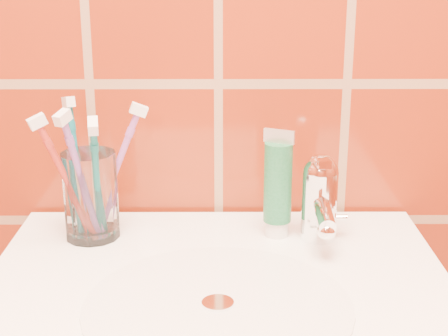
{
  "coord_description": "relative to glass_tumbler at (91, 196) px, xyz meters",
  "views": [
    {
      "loc": [
        0.0,
        0.24,
        1.23
      ],
      "look_at": [
        0.01,
        1.08,
        0.95
      ],
      "focal_mm": 55.0,
      "sensor_mm": 36.0,
      "label": 1
    }
  ],
  "objects": [
    {
      "name": "toothbrush_3",
      "position": [
        -0.02,
        0.01,
        0.03
      ],
      "size": [
        0.08,
        0.1,
        0.2
      ],
      "primitive_type": null,
      "rotation": [
        0.21,
        0.0,
        -2.63
      ],
      "color": "#0D6574",
      "rests_on": "glass_tumbler"
    },
    {
      "name": "toothpaste_tube",
      "position": [
        0.25,
        0.0,
        0.01
      ],
      "size": [
        0.04,
        0.04,
        0.15
      ],
      "rotation": [
        0.0,
        0.0,
        -0.44
      ],
      "color": "white",
      "rests_on": "pedestal_sink"
    },
    {
      "name": "glass_tumbler",
      "position": [
        0.0,
        0.0,
        0.0
      ],
      "size": [
        0.09,
        0.09,
        0.12
      ],
      "primitive_type": "cylinder",
      "rotation": [
        0.0,
        0.0,
        0.27
      ],
      "color": "white",
      "rests_on": "pedestal_sink"
    },
    {
      "name": "toothbrush_1",
      "position": [
        -0.02,
        -0.02,
        0.03
      ],
      "size": [
        0.14,
        0.13,
        0.19
      ],
      "primitive_type": null,
      "rotation": [
        0.37,
        0.0,
        -1.09
      ],
      "color": "#A42C23",
      "rests_on": "glass_tumbler"
    },
    {
      "name": "toothbrush_2",
      "position": [
        0.02,
        -0.03,
        0.03
      ],
      "size": [
        0.06,
        0.16,
        0.21
      ],
      "primitive_type": null,
      "rotation": [
        0.4,
        0.0,
        0.18
      ],
      "color": "#0B6162",
      "rests_on": "glass_tumbler"
    },
    {
      "name": "faucet",
      "position": [
        0.31,
        -0.01,
        0.0
      ],
      "size": [
        0.05,
        0.11,
        0.12
      ],
      "color": "white",
      "rests_on": "pedestal_sink"
    },
    {
      "name": "toothbrush_0",
      "position": [
        -0.0,
        -0.03,
        0.03
      ],
      "size": [
        0.1,
        0.14,
        0.21
      ],
      "primitive_type": null,
      "rotation": [
        0.31,
        0.0,
        -0.48
      ],
      "color": "#7F4CA4",
      "rests_on": "glass_tumbler"
    },
    {
      "name": "toothbrush_4",
      "position": [
        0.03,
        0.02,
        0.03
      ],
      "size": [
        0.12,
        0.11,
        0.19
      ],
      "primitive_type": null,
      "rotation": [
        0.4,
        0.0,
        1.76
      ],
      "color": "#934AA0",
      "rests_on": "glass_tumbler"
    }
  ]
}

